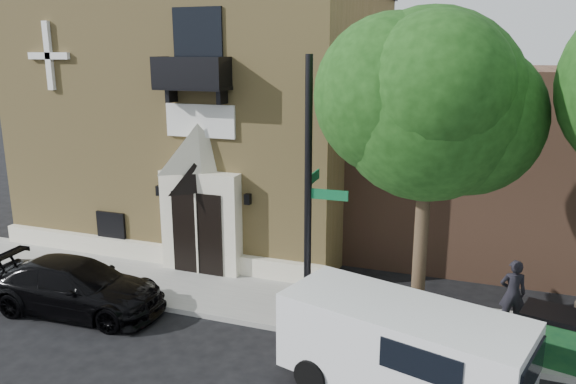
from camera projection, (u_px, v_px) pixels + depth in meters
name	position (u px, v px, depth m)	size (l,w,h in m)	color
ground	(187.00, 316.00, 15.18)	(120.00, 120.00, 0.00)	black
sidewalk	(244.00, 296.00, 16.19)	(42.00, 3.00, 0.15)	gray
church	(217.00, 111.00, 22.28)	(12.20, 11.01, 9.30)	tan
street_tree_left	(430.00, 103.00, 12.05)	(4.97, 4.38, 7.77)	#38281C
black_sedan	(76.00, 287.00, 15.28)	(2.03, 4.98, 1.45)	black
cargo_van	(410.00, 350.00, 11.27)	(5.26, 3.22, 2.01)	white
street_sign	(309.00, 197.00, 13.54)	(1.07, 1.07, 6.75)	black
fire_hydrant	(308.00, 310.00, 14.27)	(0.47, 0.37, 0.82)	#AC102F
dumpster	(563.00, 338.00, 12.52)	(1.97, 1.42, 1.16)	#0E361D
planter	(225.00, 262.00, 17.62)	(0.65, 0.56, 0.72)	#436B33
pedestrian_near	(513.00, 293.00, 14.10)	(0.65, 0.43, 1.78)	black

